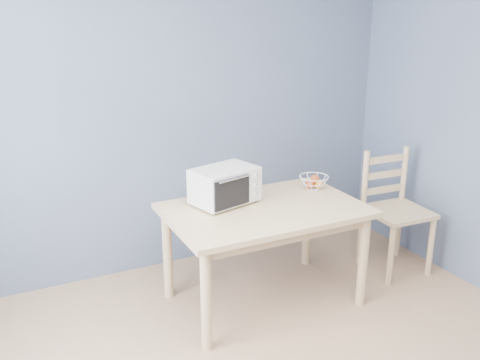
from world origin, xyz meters
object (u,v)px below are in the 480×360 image
dining_table (265,221)px  dining_chair (394,212)px  fruit_basket (314,182)px  toaster_oven (223,186)px

dining_table → dining_chair: (1.23, 0.00, -0.15)m
dining_table → dining_chair: dining_chair is taller
dining_chair → fruit_basket: bearing=168.3°
dining_table → fruit_basket: bearing=19.0°
fruit_basket → dining_chair: (0.69, -0.18, -0.31)m
toaster_oven → dining_chair: (1.47, -0.19, -0.40)m
dining_table → toaster_oven: (-0.24, 0.19, 0.24)m
dining_table → dining_chair: 1.24m
toaster_oven → fruit_basket: bearing=-15.5°
fruit_basket → dining_chair: size_ratio=0.24×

